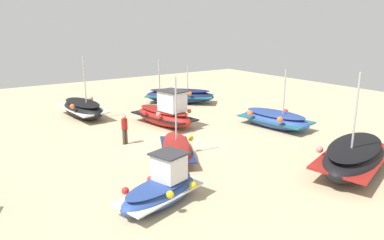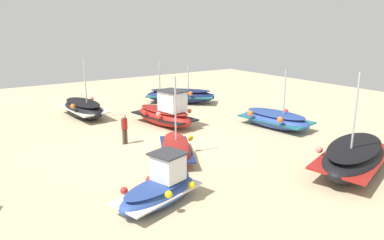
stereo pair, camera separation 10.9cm
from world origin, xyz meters
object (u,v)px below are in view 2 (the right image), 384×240
object	(u,v)px
fishing_boat_3	(180,96)
person_walking	(124,127)
fishing_boat_0	(275,119)
fishing_boat_1	(165,113)
fishing_boat_5	(83,108)
fishing_boat_2	(354,157)
fishing_boat_6	(176,149)
fishing_boat_4	(160,188)

from	to	relation	value
fishing_boat_3	person_walking	world-z (taller)	fishing_boat_3
fishing_boat_0	fishing_boat_1	bearing A→B (deg)	43.71
fishing_boat_1	fishing_boat_5	xyz separation A→B (m)	(4.94, 3.51, -0.16)
fishing_boat_2	fishing_boat_1	bearing A→B (deg)	86.90
fishing_boat_1	fishing_boat_6	size ratio (longest dim) A/B	1.19
fishing_boat_0	person_walking	distance (m)	9.16
fishing_boat_2	fishing_boat_4	size ratio (longest dim) A/B	1.61
fishing_boat_4	fishing_boat_5	distance (m)	13.86
fishing_boat_5	fishing_boat_0	bearing A→B (deg)	-140.74
fishing_boat_3	person_walking	xyz separation A→B (m)	(-7.02, 7.97, 0.31)
fishing_boat_0	fishing_boat_1	size ratio (longest dim) A/B	0.97
fishing_boat_4	fishing_boat_1	bearing A→B (deg)	42.17
fishing_boat_4	fishing_boat_2	bearing A→B (deg)	-30.82
fishing_boat_1	fishing_boat_3	size ratio (longest dim) A/B	0.93
fishing_boat_2	fishing_boat_3	xyz separation A→B (m)	(15.95, -1.51, -0.06)
fishing_boat_3	fishing_boat_2	bearing A→B (deg)	127.21
fishing_boat_4	person_walking	distance (m)	7.04
fishing_boat_0	fishing_boat_1	distance (m)	6.73
fishing_boat_6	fishing_boat_5	bearing A→B (deg)	-147.68
fishing_boat_3	fishing_boat_6	distance (m)	12.36
fishing_boat_3	fishing_boat_4	distance (m)	16.91
fishing_boat_4	fishing_boat_6	world-z (taller)	fishing_boat_6
fishing_boat_6	fishing_boat_2	bearing A→B (deg)	69.86
fishing_boat_3	fishing_boat_4	xyz separation A→B (m)	(-13.83, 9.73, -0.02)
fishing_boat_2	fishing_boat_6	bearing A→B (deg)	115.57
fishing_boat_4	person_walking	bearing A→B (deg)	59.14
person_walking	fishing_boat_3	bearing A→B (deg)	120.28
fishing_boat_5	fishing_boat_4	bearing A→B (deg)	167.71
fishing_boat_4	fishing_boat_5	world-z (taller)	fishing_boat_5
fishing_boat_0	fishing_boat_2	xyz separation A→B (m)	(-6.71, 2.42, 0.14)
fishing_boat_6	person_walking	bearing A→B (deg)	-134.38
fishing_boat_2	person_walking	distance (m)	11.02
fishing_boat_3	fishing_boat_6	bearing A→B (deg)	99.02
fishing_boat_1	fishing_boat_3	xyz separation A→B (m)	(5.05, -4.35, -0.16)
person_walking	fishing_boat_5	bearing A→B (deg)	168.02
fishing_boat_0	fishing_boat_5	xyz separation A→B (m)	(9.14, 8.77, 0.09)
fishing_boat_2	fishing_boat_4	bearing A→B (deg)	147.85
fishing_boat_1	fishing_boat_2	bearing A→B (deg)	5.20
fishing_boat_4	fishing_boat_6	bearing A→B (deg)	34.41
fishing_boat_1	fishing_boat_2	xyz separation A→B (m)	(-10.90, -2.84, -0.10)
fishing_boat_2	person_walking	size ratio (longest dim) A/B	3.72
fishing_boat_2	fishing_boat_5	world-z (taller)	fishing_boat_2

